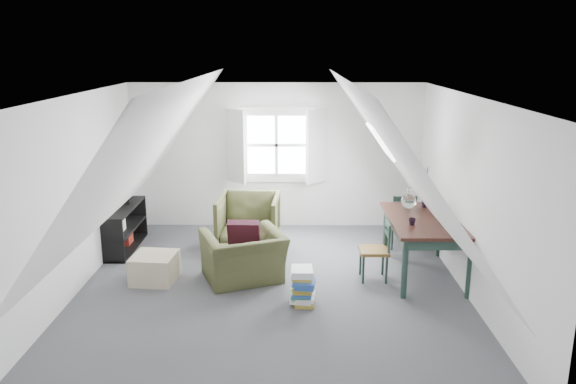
{
  "coord_description": "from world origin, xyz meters",
  "views": [
    {
      "loc": [
        0.27,
        -6.76,
        3.08
      ],
      "look_at": [
        0.21,
        0.6,
        1.17
      ],
      "focal_mm": 35.0,
      "sensor_mm": 36.0,
      "label": 1
    }
  ],
  "objects_px": {
    "armchair_far": "(249,248)",
    "ottoman": "(155,268)",
    "dining_chair_far": "(402,220)",
    "media_shelf": "(121,230)",
    "armchair_near": "(244,280)",
    "dining_chair_near": "(376,250)",
    "magazine_stack": "(303,286)",
    "dining_table": "(425,226)"
  },
  "relations": [
    {
      "from": "dining_chair_far",
      "to": "media_shelf",
      "type": "xyz_separation_m",
      "value": [
        -4.39,
        -0.12,
        -0.15
      ]
    },
    {
      "from": "armchair_far",
      "to": "dining_table",
      "type": "height_order",
      "value": "dining_table"
    },
    {
      "from": "ottoman",
      "to": "media_shelf",
      "type": "relative_size",
      "value": 0.42
    },
    {
      "from": "armchair_far",
      "to": "ottoman",
      "type": "relative_size",
      "value": 1.7
    },
    {
      "from": "ottoman",
      "to": "dining_chair_far",
      "type": "xyz_separation_m",
      "value": [
        3.58,
        1.34,
        0.27
      ]
    },
    {
      "from": "armchair_near",
      "to": "magazine_stack",
      "type": "height_order",
      "value": "magazine_stack"
    },
    {
      "from": "armchair_near",
      "to": "dining_chair_far",
      "type": "relative_size",
      "value": 1.18
    },
    {
      "from": "dining_table",
      "to": "dining_chair_near",
      "type": "height_order",
      "value": "dining_table"
    },
    {
      "from": "media_shelf",
      "to": "dining_chair_near",
      "type": "bearing_deg",
      "value": -14.19
    },
    {
      "from": "dining_chair_near",
      "to": "magazine_stack",
      "type": "height_order",
      "value": "dining_chair_near"
    },
    {
      "from": "armchair_near",
      "to": "ottoman",
      "type": "xyz_separation_m",
      "value": [
        -1.2,
        -0.04,
        0.19
      ]
    },
    {
      "from": "dining_chair_far",
      "to": "dining_table",
      "type": "bearing_deg",
      "value": 92.28
    },
    {
      "from": "armchair_far",
      "to": "dining_chair_near",
      "type": "distance_m",
      "value": 2.22
    },
    {
      "from": "armchair_near",
      "to": "magazine_stack",
      "type": "xyz_separation_m",
      "value": [
        0.79,
        -0.72,
        0.23
      ]
    },
    {
      "from": "dining_chair_far",
      "to": "media_shelf",
      "type": "bearing_deg",
      "value": -0.85
    },
    {
      "from": "dining_table",
      "to": "magazine_stack",
      "type": "height_order",
      "value": "dining_table"
    },
    {
      "from": "ottoman",
      "to": "dining_chair_near",
      "type": "bearing_deg",
      "value": 1.54
    },
    {
      "from": "armchair_far",
      "to": "dining_chair_far",
      "type": "bearing_deg",
      "value": 4.88
    },
    {
      "from": "armchair_near",
      "to": "dining_chair_near",
      "type": "bearing_deg",
      "value": 159.65
    },
    {
      "from": "dining_table",
      "to": "dining_chair_near",
      "type": "distance_m",
      "value": 0.75
    },
    {
      "from": "armchair_far",
      "to": "dining_table",
      "type": "relative_size",
      "value": 0.58
    },
    {
      "from": "armchair_near",
      "to": "ottoman",
      "type": "distance_m",
      "value": 1.21
    },
    {
      "from": "armchair_near",
      "to": "ottoman",
      "type": "relative_size",
      "value": 1.85
    },
    {
      "from": "dining_chair_far",
      "to": "magazine_stack",
      "type": "relative_size",
      "value": 1.93
    },
    {
      "from": "ottoman",
      "to": "media_shelf",
      "type": "height_order",
      "value": "media_shelf"
    },
    {
      "from": "dining_table",
      "to": "dining_chair_far",
      "type": "relative_size",
      "value": 1.88
    },
    {
      "from": "armchair_near",
      "to": "dining_chair_far",
      "type": "bearing_deg",
      "value": -172.91
    },
    {
      "from": "armchair_far",
      "to": "ottoman",
      "type": "distance_m",
      "value": 1.75
    },
    {
      "from": "dining_chair_far",
      "to": "armchair_far",
      "type": "bearing_deg",
      "value": -0.81
    },
    {
      "from": "armchair_near",
      "to": "armchair_far",
      "type": "distance_m",
      "value": 1.23
    },
    {
      "from": "ottoman",
      "to": "media_shelf",
      "type": "bearing_deg",
      "value": 123.47
    },
    {
      "from": "armchair_near",
      "to": "armchair_far",
      "type": "relative_size",
      "value": 1.08
    },
    {
      "from": "armchair_near",
      "to": "magazine_stack",
      "type": "bearing_deg",
      "value": 116.05
    },
    {
      "from": "magazine_stack",
      "to": "dining_chair_far",
      "type": "bearing_deg",
      "value": 51.84
    },
    {
      "from": "armchair_far",
      "to": "media_shelf",
      "type": "distance_m",
      "value": 2.01
    },
    {
      "from": "ottoman",
      "to": "dining_chair_near",
      "type": "xyz_separation_m",
      "value": [
        3.0,
        0.08,
        0.24
      ]
    },
    {
      "from": "dining_chair_near",
      "to": "armchair_far",
      "type": "bearing_deg",
      "value": -137.87
    },
    {
      "from": "armchair_near",
      "to": "media_shelf",
      "type": "relative_size",
      "value": 0.78
    },
    {
      "from": "armchair_near",
      "to": "ottoman",
      "type": "bearing_deg",
      "value": -19.4
    },
    {
      "from": "armchair_near",
      "to": "dining_chair_near",
      "type": "relative_size",
      "value": 1.26
    },
    {
      "from": "ottoman",
      "to": "media_shelf",
      "type": "xyz_separation_m",
      "value": [
        -0.81,
        1.22,
        0.12
      ]
    },
    {
      "from": "armchair_near",
      "to": "dining_chair_near",
      "type": "distance_m",
      "value": 1.85
    }
  ]
}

